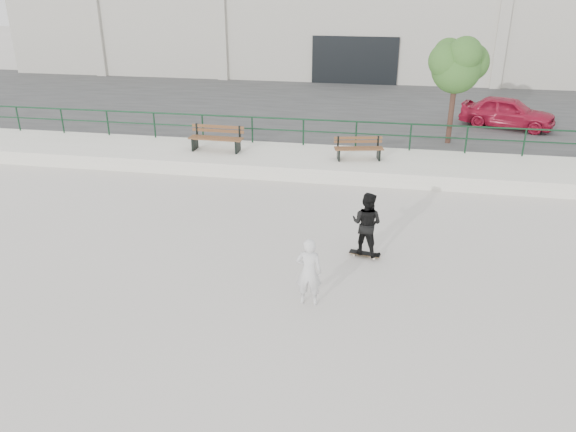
% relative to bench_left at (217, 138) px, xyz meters
% --- Properties ---
extents(ground, '(120.00, 120.00, 0.00)m').
position_rel_bench_left_xyz_m(ground, '(4.06, -9.55, -0.96)').
color(ground, '#BBB5AB').
rests_on(ground, ground).
extents(ledge, '(30.00, 3.00, 0.50)m').
position_rel_bench_left_xyz_m(ledge, '(4.06, -0.05, -0.71)').
color(ledge, silver).
rests_on(ledge, ground).
extents(parking_strip, '(60.00, 14.00, 0.50)m').
position_rel_bench_left_xyz_m(parking_strip, '(4.06, 8.45, -0.71)').
color(parking_strip, '#393939').
rests_on(parking_strip, ground).
extents(railing, '(28.00, 0.06, 1.03)m').
position_rel_bench_left_xyz_m(railing, '(4.06, 1.25, 0.29)').
color(railing, '#143821').
rests_on(railing, ledge).
extents(commercial_building, '(44.20, 16.33, 8.00)m').
position_rel_bench_left_xyz_m(commercial_building, '(4.06, 22.45, 3.62)').
color(commercial_building, '#B6B1A3').
rests_on(commercial_building, ground).
extents(bench_left, '(2.02, 0.65, 0.92)m').
position_rel_bench_left_xyz_m(bench_left, '(0.00, 0.00, 0.00)').
color(bench_left, brown).
rests_on(bench_left, ledge).
extents(bench_right, '(1.78, 0.84, 0.79)m').
position_rel_bench_left_xyz_m(bench_right, '(5.25, -0.14, -0.07)').
color(bench_right, brown).
rests_on(bench_right, ledge).
extents(tree, '(2.27, 2.02, 4.03)m').
position_rel_bench_left_xyz_m(tree, '(8.58, 2.59, 2.56)').
color(tree, '#503328').
rests_on(tree, parking_strip).
extents(red_car, '(4.12, 2.73, 1.30)m').
position_rel_bench_left_xyz_m(red_car, '(11.17, 5.43, 0.20)').
color(red_car, '#A81431').
rests_on(red_car, parking_strip).
extents(skateboard, '(0.80, 0.33, 0.09)m').
position_rel_bench_left_xyz_m(skateboard, '(5.85, -6.60, -0.88)').
color(skateboard, black).
rests_on(skateboard, ground).
extents(standing_skater, '(0.96, 0.86, 1.63)m').
position_rel_bench_left_xyz_m(standing_skater, '(5.85, -6.60, -0.05)').
color(standing_skater, black).
rests_on(standing_skater, skateboard).
extents(seated_skater, '(0.57, 0.38, 1.55)m').
position_rel_bench_left_xyz_m(seated_skater, '(4.76, -9.01, -0.18)').
color(seated_skater, silver).
rests_on(seated_skater, ground).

